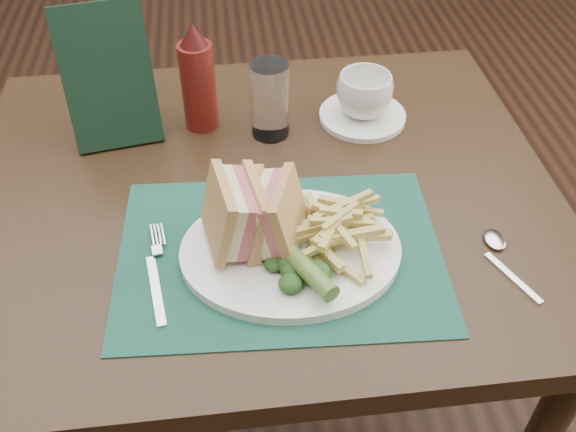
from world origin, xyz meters
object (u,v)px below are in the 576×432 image
Objects in this scene: sandwich_half_a at (218,216)px; coffee_cup at (364,95)px; saucer at (362,116)px; sandwich_half_b at (258,211)px; placemat at (280,253)px; plate at (291,251)px; ketchup_bottle at (197,77)px; drinking_glass at (270,100)px; check_presenter at (108,77)px; table_main at (267,334)px.

sandwich_half_a is 0.39m from coffee_cup.
sandwich_half_a is 0.70× the size of saucer.
placemat is at bearing -10.57° from sandwich_half_b.
placemat is at bearing 157.62° from plate.
sandwich_half_b is at bearing -76.69° from ketchup_bottle.
coffee_cup is (0.16, 0.31, 0.04)m from plate.
placemat is at bearing -120.12° from coffee_cup.
plate is (0.01, -0.01, 0.01)m from placemat.
drinking_glass reaches higher than sandwich_half_a.
sandwich_half_b is at bearing -125.19° from coffee_cup.
ketchup_bottle is (-0.07, 0.30, 0.03)m from sandwich_half_b.
ketchup_bottle is (-0.02, 0.31, 0.02)m from sandwich_half_a.
sandwich_half_a is at bearing -131.00° from coffee_cup.
placemat is 2.37× the size of ketchup_bottle.
check_presenter reaches higher than saucer.
drinking_glass is (0.09, 0.27, -0.01)m from sandwich_half_a.
plate reaches higher than table_main.
coffee_cup reaches higher than table_main.
ketchup_bottle is (-0.28, 0.01, 0.05)m from coffee_cup.
saucer is 1.15× the size of drinking_glass.
saucer is at bearing -9.75° from check_presenter.
sandwich_half_a is 0.40m from saucer.
ketchup_bottle is at bearing 107.21° from placemat.
ketchup_bottle reaches higher than saucer.
plate is 0.36m from ketchup_bottle.
drinking_glass is 0.26m from check_presenter.
sandwich_half_b is 1.05× the size of coffee_cup.
ketchup_bottle is (-0.10, 0.32, 0.09)m from placemat.
saucer is 0.18m from drinking_glass.
ketchup_bottle reaches higher than sandwich_half_a.
ketchup_bottle is at bearing -3.72° from check_presenter.
coffee_cup is 0.28m from ketchup_bottle.
sandwich_half_a is 1.06× the size of sandwich_half_b.
plate is at bearing -8.90° from sandwich_half_b.
sandwich_half_b is (0.05, 0.01, -0.00)m from sandwich_half_a.
drinking_glass is (0.01, 0.28, 0.06)m from placemat.
coffee_cup is 0.42m from check_presenter.
coffee_cup is 0.51× the size of ketchup_bottle.
sandwich_half_b is 0.67× the size of saucer.
table_main is 9.45× the size of coffee_cup.
ketchup_bottle reaches higher than drinking_glass.
drinking_glass is at bearing 92.28° from plate.
drinking_glass is (0.04, 0.27, -0.00)m from sandwich_half_b.
table_main is at bearing -139.35° from saucer.
plate is 0.11m from sandwich_half_a.
drinking_glass reaches higher than sandwich_half_b.
sandwich_half_b is 0.31m from ketchup_bottle.
table_main is 3.00× the size of plate.
coffee_cup is (0.26, 0.30, -0.02)m from sandwich_half_a.
table_main is at bearing -63.99° from ketchup_bottle.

